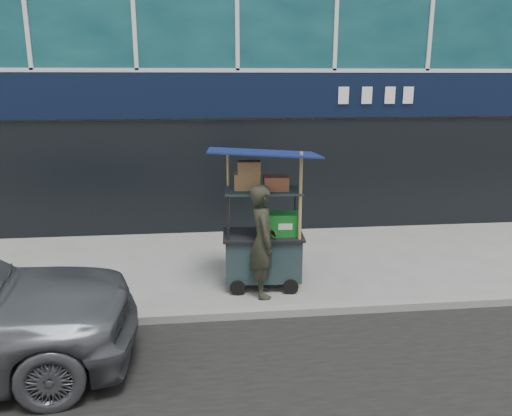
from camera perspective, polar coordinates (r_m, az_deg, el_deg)
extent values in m
plane|color=slate|center=(7.34, 0.44, -11.59)|extent=(80.00, 80.00, 0.00)
cube|color=gray|center=(7.14, 0.63, -11.86)|extent=(80.00, 0.18, 0.12)
cube|color=black|center=(10.44, -2.08, 12.70)|extent=(15.68, 0.06, 0.90)
cube|color=black|center=(10.67, -2.01, 3.55)|extent=(15.68, 0.04, 2.40)
cube|color=#18272A|center=(7.98, 0.79, -5.57)|extent=(1.21, 0.75, 0.69)
cylinder|color=black|center=(7.77, -2.12, -9.11)|extent=(0.24, 0.06, 0.24)
cylinder|color=black|center=(7.82, 4.00, -8.98)|extent=(0.24, 0.06, 0.24)
cube|color=black|center=(7.87, 0.80, -3.09)|extent=(1.30, 0.84, 0.04)
cylinder|color=black|center=(7.47, -3.18, -1.29)|extent=(0.03, 0.03, 0.73)
cylinder|color=black|center=(7.54, 5.04, -1.17)|extent=(0.03, 0.03, 0.73)
cylinder|color=black|center=(8.04, -3.17, -0.14)|extent=(0.03, 0.03, 0.73)
cylinder|color=black|center=(8.10, 4.48, -0.04)|extent=(0.03, 0.03, 0.73)
cube|color=#18272A|center=(7.68, 0.82, 2.01)|extent=(1.21, 0.75, 0.03)
cylinder|color=#9F8148|center=(7.57, 5.03, -1.88)|extent=(0.05, 0.05, 2.20)
cylinder|color=#9F8148|center=(8.07, -3.15, -1.15)|extent=(0.04, 0.04, 2.11)
cube|color=#0C0C45|center=(7.57, 0.83, 6.35)|extent=(1.73, 1.27, 0.19)
cube|color=#106514|center=(7.79, 3.24, -1.81)|extent=(0.51, 0.37, 0.34)
cylinder|color=silver|center=(7.65, 1.33, -2.68)|extent=(0.07, 0.07, 0.20)
cylinder|color=#173CAF|center=(7.62, 1.34, -1.91)|extent=(0.03, 0.03, 0.02)
cube|color=olive|center=(7.69, -1.03, 3.06)|extent=(0.41, 0.32, 0.24)
cube|color=brown|center=(7.62, 2.31, 2.84)|extent=(0.39, 0.30, 0.22)
cube|color=olive|center=(7.63, -0.81, 4.66)|extent=(0.36, 0.27, 0.20)
imported|color=#27291E|center=(7.52, 0.77, -3.79)|extent=(0.45, 0.66, 1.74)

